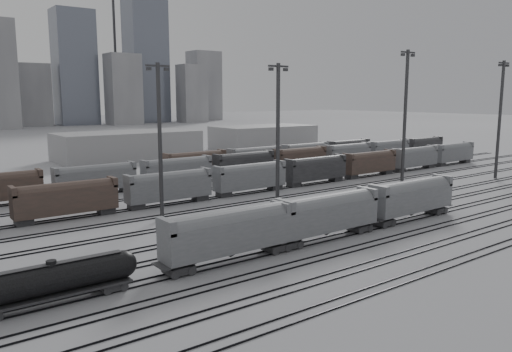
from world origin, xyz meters
TOP-DOWN VIEW (x-y plane):
  - ground at (0.00, 0.00)m, footprint 900.00×900.00m
  - tracks at (0.00, 17.50)m, footprint 220.00×71.50m
  - tank_car_b at (-36.23, 1.00)m, footprint 15.56×2.59m
  - hopper_car_a at (-17.37, 1.00)m, footprint 16.28×3.23m
  - hopper_car_b at (-2.60, 1.00)m, footprint 15.95×3.17m
  - hopper_car_c at (15.04, 1.00)m, footprint 16.06×3.19m
  - light_mast_b at (-14.58, 23.49)m, footprint 3.67×0.59m
  - light_mast_c at (0.61, 14.84)m, footprint 3.68×0.59m
  - light_mast_d at (42.76, 23.46)m, footprint 4.45×0.71m
  - light_mast_e at (62.27, 12.97)m, footprint 4.13×0.66m
  - bg_string_near at (8.00, 32.00)m, footprint 151.00×3.00m
  - bg_string_mid at (18.00, 48.00)m, footprint 151.00×3.00m
  - bg_string_far at (35.50, 56.00)m, footprint 66.00×3.00m
  - warehouse_mid at (10.00, 95.00)m, footprint 40.00×18.00m
  - warehouse_right at (60.00, 95.00)m, footprint 35.00×18.00m
  - skyline at (10.84, 280.00)m, footprint 316.00×22.40m
  - crane_right at (91.26, 305.00)m, footprint 42.00×1.80m

SIDE VIEW (x-z plane):
  - ground at x=0.00m, z-range 0.00..0.00m
  - tracks at x=0.00m, z-range 0.00..0.16m
  - tank_car_b at x=-36.23m, z-range 0.30..4.15m
  - bg_string_far at x=35.50m, z-range 0.00..5.60m
  - bg_string_near at x=8.00m, z-range 0.00..5.60m
  - bg_string_mid at x=18.00m, z-range 0.00..5.60m
  - hopper_car_b at x=-2.60m, z-range 0.67..6.38m
  - hopper_car_c at x=15.04m, z-range 0.68..6.42m
  - hopper_car_a at x=-17.37m, z-range 0.69..6.51m
  - warehouse_mid at x=10.00m, z-range 0.00..8.00m
  - warehouse_right at x=60.00m, z-range 0.00..8.00m
  - light_mast_b at x=-14.58m, z-range 0.70..23.63m
  - light_mast_c at x=0.61m, z-range 0.70..23.70m
  - light_mast_e at x=62.27m, z-range 0.79..26.62m
  - light_mast_d at x=42.76m, z-range 0.85..28.68m
  - skyline at x=10.84m, z-range -12.77..82.23m
  - crane_right at x=91.26m, z-range 7.39..107.39m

